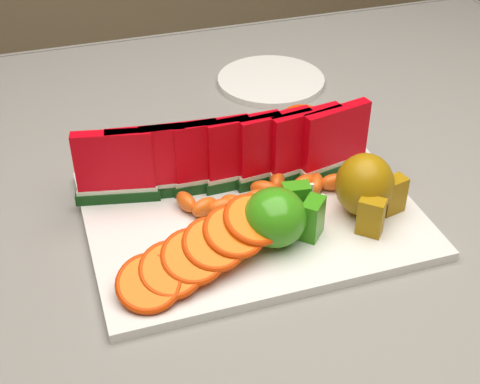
% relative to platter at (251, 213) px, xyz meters
% --- Properties ---
extents(table, '(1.40, 0.90, 0.75)m').
position_rel_platter_xyz_m(table, '(-0.06, 0.08, -0.11)').
color(table, '#472717').
rests_on(table, ground).
extents(tablecloth, '(1.53, 1.03, 0.20)m').
position_rel_platter_xyz_m(tablecloth, '(-0.06, 0.08, -0.05)').
color(tablecloth, gray).
rests_on(tablecloth, table).
extents(platter, '(0.40, 0.30, 0.01)m').
position_rel_platter_xyz_m(platter, '(0.00, 0.00, 0.00)').
color(platter, silver).
rests_on(platter, tablecloth).
extents(apple_cluster, '(0.11, 0.10, 0.07)m').
position_rel_platter_xyz_m(apple_cluster, '(0.01, -0.06, 0.04)').
color(apple_cluster, '#357712').
rests_on(apple_cluster, platter).
extents(pear_cluster, '(0.10, 0.10, 0.08)m').
position_rel_platter_xyz_m(pear_cluster, '(0.13, -0.05, 0.04)').
color(pear_cluster, '#B78E0B').
rests_on(pear_cluster, platter).
extents(side_plate, '(0.23, 0.23, 0.01)m').
position_rel_platter_xyz_m(side_plate, '(0.15, 0.33, -0.00)').
color(side_plate, silver).
rests_on(side_plate, tablecloth).
extents(watermelon_row, '(0.39, 0.07, 0.10)m').
position_rel_platter_xyz_m(watermelon_row, '(-0.01, 0.06, 0.05)').
color(watermelon_row, '#0C3612').
rests_on(watermelon_row, platter).
extents(orange_fan_front, '(0.22, 0.13, 0.05)m').
position_rel_platter_xyz_m(orange_fan_front, '(-0.08, -0.08, 0.03)').
color(orange_fan_front, '#CA5006').
rests_on(orange_fan_front, platter).
extents(orange_fan_back, '(0.34, 0.11, 0.05)m').
position_rel_platter_xyz_m(orange_fan_back, '(0.01, 0.12, 0.03)').
color(orange_fan_back, '#CA5006').
rests_on(orange_fan_back, platter).
extents(tangerine_segments, '(0.22, 0.07, 0.02)m').
position_rel_platter_xyz_m(tangerine_segments, '(0.02, 0.01, 0.02)').
color(tangerine_segments, orange).
rests_on(tangerine_segments, platter).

